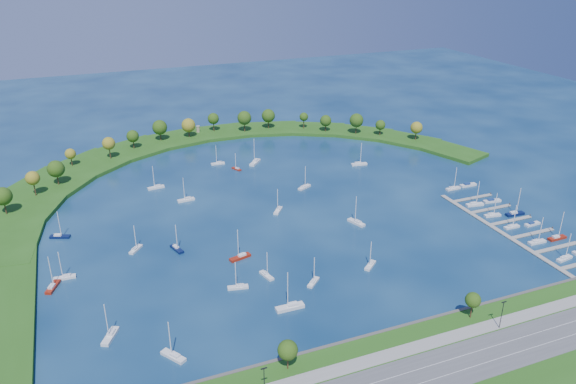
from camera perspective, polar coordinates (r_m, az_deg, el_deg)
name	(u,v)px	position (r m, az deg, el deg)	size (l,w,h in m)	color
ground	(282,205)	(264.93, -0.60, -1.36)	(700.00, 700.00, 0.00)	#082448
south_shoreline	(436,370)	(173.82, 15.02, -17.33)	(420.00, 43.10, 11.60)	#245316
breakwater	(167,181)	(297.01, -12.43, 1.15)	(286.74, 247.64, 2.00)	#245316
breakwater_trees	(213,133)	(337.88, -7.71, 6.03)	(241.46, 93.21, 13.93)	#382314
harbor_tower	(198,129)	(368.98, -9.29, 6.45)	(2.60, 2.60, 4.24)	gray
dock_system	(513,229)	(261.98, 22.27, -3.52)	(24.28, 82.00, 1.60)	gray
moored_boat_0	(278,210)	(258.31, -1.03, -1.84)	(6.58, 7.71, 11.72)	silver
moored_boat_1	(290,306)	(192.59, 0.23, -11.74)	(10.07, 2.90, 14.77)	silver
moored_boat_2	(255,162)	(316.51, -3.42, 3.14)	(8.96, 9.65, 15.15)	silver
moored_boat_3	(266,275)	(209.52, -2.25, -8.53)	(3.79, 7.61, 10.78)	silver
moored_boat_4	(359,163)	(316.10, 7.36, 2.94)	(9.30, 4.07, 13.23)	silver
moored_boat_5	(156,187)	(290.78, -13.49, 0.53)	(8.68, 3.24, 12.46)	silver
moored_boat_6	(110,335)	(189.09, -17.91, -13.90)	(6.47, 9.11, 13.22)	silver
moored_boat_7	(313,281)	(205.69, 2.63, -9.22)	(6.69, 6.46, 10.69)	silver
moored_boat_8	(238,286)	(203.63, -5.19, -9.68)	(7.82, 3.63, 11.10)	silver
moored_boat_9	(304,187)	(283.12, 1.69, 0.56)	(8.18, 5.82, 11.86)	silver
moored_boat_10	(218,163)	(317.14, -7.26, 3.01)	(7.83, 2.54, 11.38)	silver
moored_boat_11	(356,222)	(248.92, 7.09, -3.08)	(5.26, 9.26, 13.13)	silver
moored_boat_12	(370,264)	(217.84, 8.51, -7.42)	(7.16, 6.56, 11.18)	silver
moored_boat_13	(186,199)	(273.52, -10.49, -0.73)	(8.50, 2.93, 12.28)	silver
moored_boat_14	(240,256)	(221.37, -4.96, -6.66)	(9.30, 4.76, 13.17)	maroon
moored_boat_15	(65,277)	(224.26, -22.08, -8.11)	(7.96, 2.45, 11.61)	silver
moored_boat_16	(60,236)	(254.84, -22.54, -4.21)	(8.71, 5.23, 12.38)	#09143B
moored_boat_17	(237,168)	(308.31, -5.35, 2.47)	(4.41, 6.62, 9.51)	maroon
moored_boat_18	(173,355)	(176.62, -11.77, -16.20)	(6.91, 8.59, 12.81)	silver
moored_boat_19	(177,248)	(230.93, -11.44, -5.70)	(4.54, 8.34, 11.81)	#09143B
moored_boat_20	(136,249)	(234.54, -15.48, -5.65)	(6.34, 7.15, 11.02)	silver
moored_boat_21	(53,286)	(220.10, -23.16, -8.94)	(5.66, 8.91, 12.73)	maroon
docked_boat_0	(564,258)	(245.62, 26.68, -6.10)	(8.06, 3.47, 11.48)	silver
docked_boat_2	(537,241)	(253.79, 24.35, -4.66)	(8.15, 2.47, 11.90)	silver
docked_boat_3	(557,237)	(260.70, 26.06, -4.23)	(8.68, 2.47, 12.75)	maroon
docked_boat_4	(512,226)	(262.75, 22.13, -3.29)	(7.48, 2.10, 10.99)	silver
docked_boat_5	(532,224)	(269.06, 23.93, -3.03)	(7.93, 2.62, 1.60)	silver
docked_boat_6	(492,215)	(270.62, 20.38, -2.20)	(8.15, 3.30, 11.63)	silver
docked_boat_7	(515,213)	(275.56, 22.41, -2.04)	(9.31, 3.14, 13.48)	#09143B
docked_boat_8	(475,204)	(278.78, 18.75, -1.17)	(8.89, 3.72, 12.67)	silver
docked_boat_9	(492,201)	(285.57, 20.34, -0.86)	(9.05, 3.53, 1.80)	silver
docked_boat_10	(453,188)	(293.94, 16.70, 0.41)	(8.13, 2.50, 11.86)	silver
docked_boat_11	(468,185)	(300.51, 18.12, 0.70)	(9.10, 2.70, 1.85)	silver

